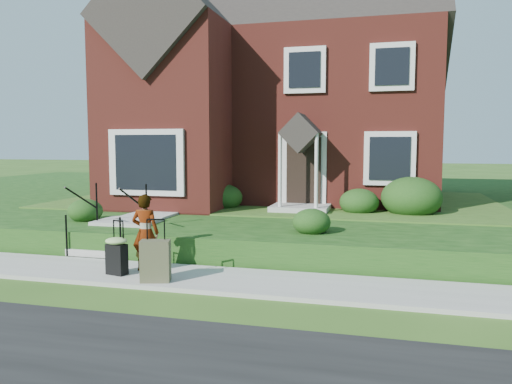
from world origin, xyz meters
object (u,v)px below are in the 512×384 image
(front_steps, at_px, (117,232))
(suitcase_olive, at_px, (155,261))
(woman, at_px, (145,232))
(suitcase_black, at_px, (117,254))

(front_steps, xyz_separation_m, suitcase_olive, (2.11, -2.35, -0.02))
(front_steps, distance_m, suitcase_olive, 3.16)
(front_steps, height_order, suitcase_olive, front_steps)
(suitcase_olive, bearing_deg, front_steps, 116.25)
(woman, bearing_deg, front_steps, -49.55)
(front_steps, distance_m, suitcase_black, 2.41)
(suitcase_black, relative_size, suitcase_olive, 0.91)
(woman, distance_m, suitcase_black, 0.66)
(front_steps, height_order, suitcase_black, front_steps)
(suitcase_black, xyz_separation_m, suitcase_olive, (0.91, -0.25, -0.02))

